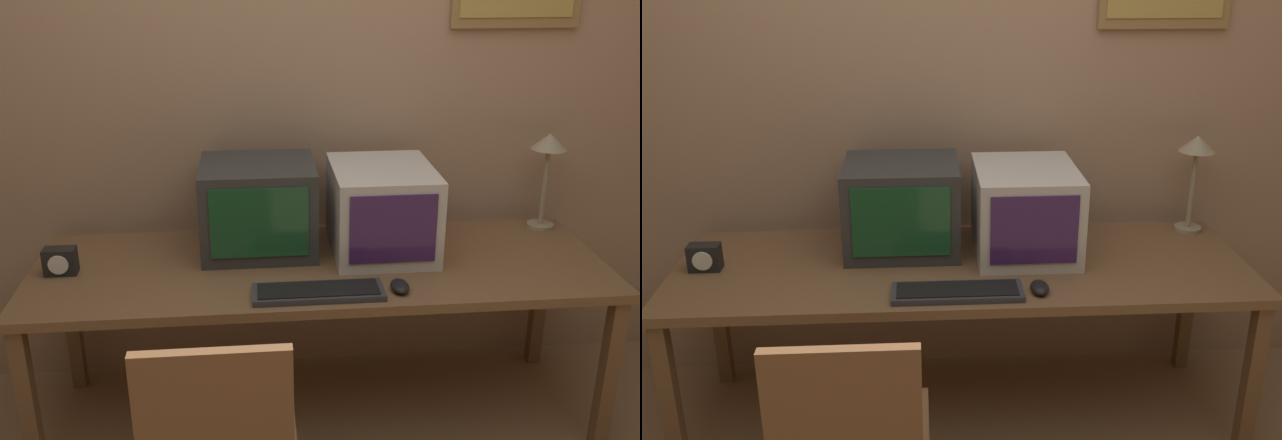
{
  "view_description": "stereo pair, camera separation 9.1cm",
  "coord_description": "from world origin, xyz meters",
  "views": [
    {
      "loc": [
        -0.24,
        -1.61,
        1.83
      ],
      "look_at": [
        0.0,
        0.87,
        0.88
      ],
      "focal_mm": 40.0,
      "sensor_mm": 36.0,
      "label": 1
    },
    {
      "loc": [
        -0.15,
        -1.62,
        1.83
      ],
      "look_at": [
        0.0,
        0.87,
        0.88
      ],
      "focal_mm": 40.0,
      "sensor_mm": 36.0,
      "label": 2
    }
  ],
  "objects": [
    {
      "name": "keyboard_main",
      "position": [
        -0.03,
        0.6,
        0.71
      ],
      "size": [
        0.46,
        0.15,
        0.03
      ],
      "color": "#333338",
      "rests_on": "desk"
    },
    {
      "name": "desk",
      "position": [
        0.0,
        0.87,
        0.64
      ],
      "size": [
        2.18,
        0.76,
        0.7
      ],
      "color": "brown",
      "rests_on": "ground_plane"
    },
    {
      "name": "wall_back",
      "position": [
        0.01,
        1.34,
        1.3
      ],
      "size": [
        8.0,
        0.08,
        2.6
      ],
      "color": "tan",
      "rests_on": "ground_plane"
    },
    {
      "name": "desk_lamp",
      "position": [
        0.99,
        1.15,
        1.03
      ],
      "size": [
        0.15,
        0.15,
        0.42
      ],
      "color": "tan",
      "rests_on": "desk"
    },
    {
      "name": "mouse_near_keyboard",
      "position": [
        0.26,
        0.6,
        0.72
      ],
      "size": [
        0.07,
        0.11,
        0.04
      ],
      "color": "black",
      "rests_on": "desk"
    },
    {
      "name": "monitor_left",
      "position": [
        -0.23,
        1.04,
        0.88
      ],
      "size": [
        0.44,
        0.4,
        0.35
      ],
      "color": "#333333",
      "rests_on": "desk"
    },
    {
      "name": "monitor_right",
      "position": [
        0.25,
        0.98,
        0.87
      ],
      "size": [
        0.39,
        0.47,
        0.34
      ],
      "color": "beige",
      "rests_on": "desk"
    },
    {
      "name": "desk_clock",
      "position": [
        -0.96,
        0.87,
        0.75
      ],
      "size": [
        0.12,
        0.07,
        0.1
      ],
      "color": "black",
      "rests_on": "desk"
    }
  ]
}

